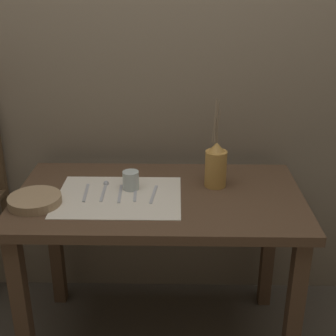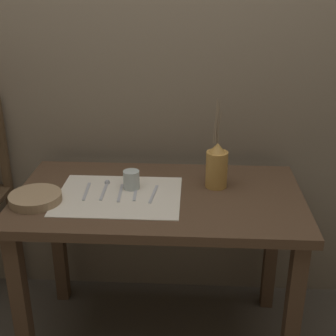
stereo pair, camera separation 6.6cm
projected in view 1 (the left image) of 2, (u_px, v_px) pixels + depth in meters
stone_wall_back at (162, 70)px, 2.19m from camera, size 7.00×0.06×2.40m
wooden_table at (159, 218)px, 2.00m from camera, size 1.20×0.67×0.77m
linen_cloth at (119, 197)px, 1.93m from camera, size 0.51×0.39×0.00m
pitcher_with_flowers at (216, 166)px, 2.00m from camera, size 0.09×0.09×0.39m
wooden_bowl at (35, 200)px, 1.86m from camera, size 0.21×0.21×0.04m
glass_tumbler_near at (131, 180)px, 1.98m from camera, size 0.07×0.07×0.08m
fork_outer at (86, 192)px, 1.96m from camera, size 0.02×0.17×0.00m
spoon_outer at (105, 187)px, 2.01m from camera, size 0.02×0.18×0.02m
fork_inner at (120, 194)px, 1.95m from camera, size 0.02×0.17×0.00m
spoon_inner at (136, 187)px, 2.01m from camera, size 0.03×0.18×0.02m
knife_center at (154, 194)px, 1.94m from camera, size 0.03×0.17×0.00m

